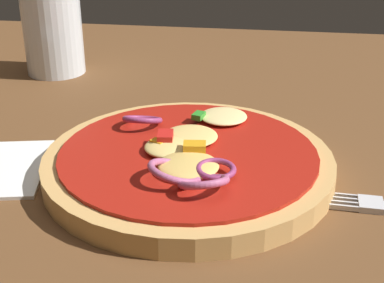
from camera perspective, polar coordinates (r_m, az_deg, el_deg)
name	(u,v)px	position (r m, az deg, el deg)	size (l,w,h in m)	color
dining_table	(182,175)	(0.48, -1.00, -3.48)	(1.48, 0.96, 0.03)	brown
pizza	(188,162)	(0.45, -0.39, -2.11)	(0.24, 0.24, 0.04)	tan
beer_glass	(53,36)	(0.71, -14.23, 10.58)	(0.07, 0.07, 0.10)	silver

